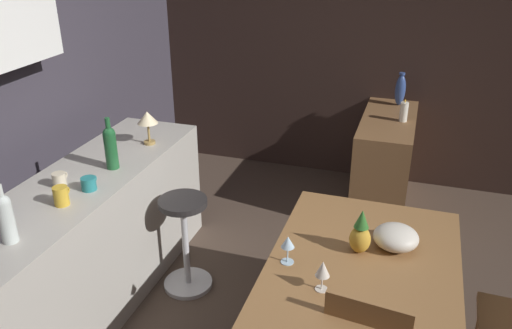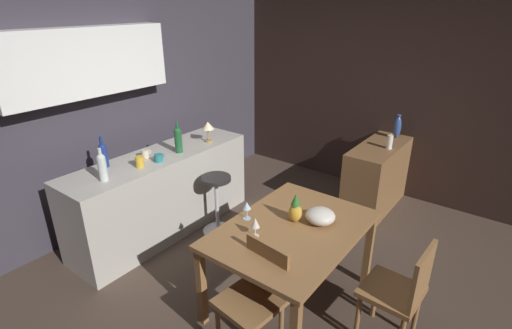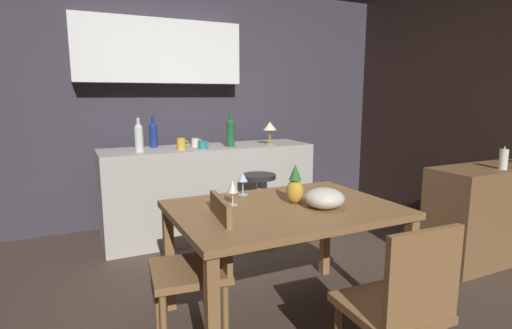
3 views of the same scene
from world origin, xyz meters
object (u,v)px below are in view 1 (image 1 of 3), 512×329
Objects in this scene: bar_stool at (185,241)px; cup_teal at (89,184)px; dining_table at (362,276)px; wine_glass_right at (288,243)px; sideboard_cabinet at (384,162)px; pineapple_centerpiece at (360,234)px; wine_bottle_green at (111,146)px; cup_mustard at (61,196)px; fruit_bowl at (396,237)px; wine_bottle_clear at (5,216)px; wine_glass_left at (323,270)px; counter_lamp at (147,119)px; vase_ceramic_blue at (400,90)px; cup_cream at (60,180)px; pillar_candle_tall at (404,112)px.

bar_stool is 0.80m from cup_teal.
wine_glass_right is at bearing 106.63° from dining_table.
sideboard_cabinet is (2.02, 0.05, -0.25)m from dining_table.
pineapple_centerpiece is (-1.92, -0.01, 0.43)m from sideboard_cabinet.
wine_bottle_green is at bearing 104.79° from bar_stool.
pineapple_centerpiece is at bearing -79.72° from cup_mustard.
fruit_bowl is at bearing -60.52° from pineapple_centerpiece.
sideboard_cabinet is at bearing -42.54° from wine_bottle_green.
pineapple_centerpiece is at bearing -97.53° from wine_bottle_green.
cup_mustard is at bearing -1.38° from wine_bottle_clear.
wine_glass_left is 1.04× the size of wine_glass_right.
pineapple_centerpiece is 1.70m from counter_lamp.
dining_table is 1.21× the size of sideboard_cabinet.
dining_table is at bearing -31.03° from wine_glass_left.
wine_bottle_clear is (-2.60, 1.59, 0.63)m from sideboard_cabinet.
vase_ceramic_blue is (2.40, -1.59, 0.02)m from cup_teal.
wine_glass_right reaches higher than fruit_bowl.
bar_stool is 2.22× the size of wine_bottle_clear.
cup_cream is at bearing 139.54° from sideboard_cabinet.
wine_bottle_clear reaches higher than sideboard_cabinet.
wine_glass_left is 1.52m from wine_bottle_clear.
wine_bottle_clear is at bearing 175.36° from cup_teal.
sideboard_cabinet is 2.77m from cup_mustard.
wine_bottle_green is 2.77× the size of cup_teal.
counter_lamp is at bearing -1.88° from wine_bottle_clear.
cup_teal is (-0.19, 1.73, 0.14)m from fruit_bowl.
wine_bottle_clear is 2.70× the size of cup_cream.
wine_bottle_clear is at bearing 178.92° from wine_bottle_green.
vase_ceramic_blue reaches higher than wine_glass_left.
cup_mustard is at bearing 93.63° from wine_glass_right.
wine_glass_right is at bearing -95.54° from cup_teal.
bar_stool is 1.31m from pineapple_centerpiece.
sideboard_cabinet is 3.57× the size of wine_bottle_clear.
cup_cream is 3.00m from vase_ceramic_blue.
counter_lamp is at bearing 65.33° from dining_table.
wine_glass_right is 1.34× the size of cup_cream.
cup_cream reaches higher than bar_stool.
wine_bottle_clear is at bearing 146.35° from pillar_candle_tall.
pillar_candle_tall is at bearing -53.08° from counter_lamp.
bar_stool is at bearing -75.21° from wine_bottle_green.
fruit_bowl is 2.21m from vase_ceramic_blue.
sideboard_cabinet is at bearing 1.50° from dining_table.
pillar_candle_tall is 0.43m from vase_ceramic_blue.
dining_table is 11.03× the size of cup_teal.
pillar_candle_tall is (1.56, -1.27, 0.54)m from bar_stool.
dining_table is 4.49× the size of vase_ceramic_blue.
bar_stool is at bearing 70.97° from dining_table.
vase_ceramic_blue reaches higher than sideboard_cabinet.
pineapple_centerpiece is 1.89m from pillar_candle_tall.
cup_teal is (-0.09, 1.56, 0.09)m from pineapple_centerpiece.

